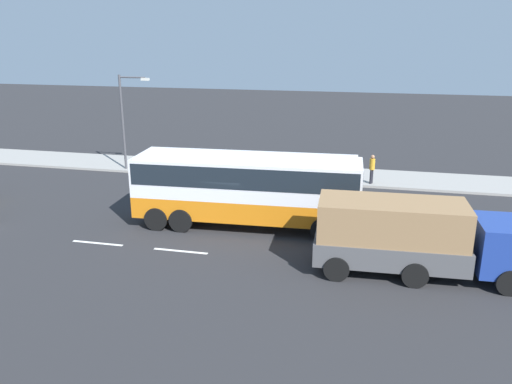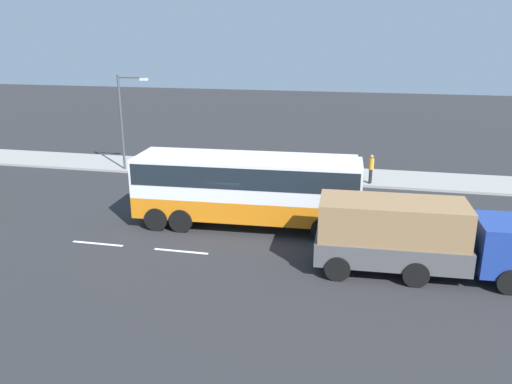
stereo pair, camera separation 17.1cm
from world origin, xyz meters
name	(u,v)px [view 2 (the right image)]	position (x,y,z in m)	size (l,w,h in m)	color
ground_plane	(221,225)	(0.00, 0.00, 0.00)	(120.00, 120.00, 0.00)	#28282B
sidewalk_curb	(262,172)	(0.00, 9.90, 0.07)	(80.00, 4.00, 0.15)	gray
lane_centreline	(81,242)	(-5.48, -3.35, 0.00)	(27.07, 0.16, 0.01)	white
coach_bus	(247,184)	(1.25, 0.12, 2.14)	(10.67, 3.12, 3.46)	orange
cargo_truck	(415,235)	(8.63, -3.34, 1.55)	(7.93, 2.83, 2.86)	navy
pedestrian_near_curb	(285,163)	(1.73, 8.35, 1.14)	(0.32, 0.32, 1.71)	brown
pedestrian_at_crossing	(371,167)	(6.98, 8.39, 1.18)	(0.32, 0.32, 1.77)	black
street_lamp	(124,115)	(-8.85, 8.36, 3.79)	(2.10, 0.24, 6.18)	#47474C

